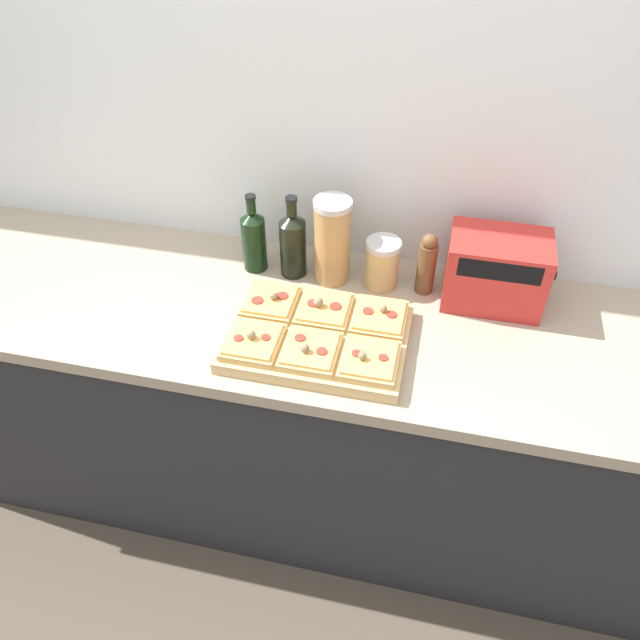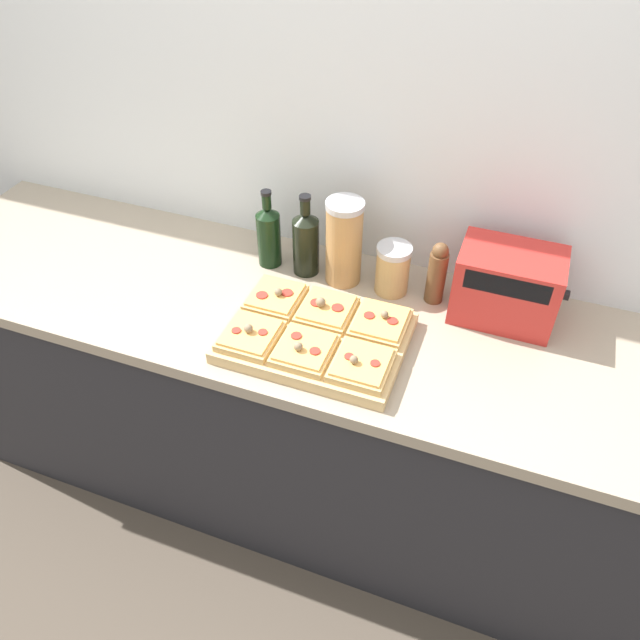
% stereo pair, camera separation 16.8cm
% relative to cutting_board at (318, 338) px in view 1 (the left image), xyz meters
% --- Properties ---
extents(ground_plane, '(12.00, 12.00, 0.00)m').
position_rel_cutting_board_xyz_m(ground_plane, '(-0.04, -0.21, -0.91)').
color(ground_plane, '#4C4238').
extents(wall_back, '(6.00, 0.06, 2.50)m').
position_rel_cutting_board_xyz_m(wall_back, '(-0.04, 0.47, 0.34)').
color(wall_back, silver).
rests_on(wall_back, ground_plane).
extents(kitchen_counter, '(2.63, 0.67, 0.89)m').
position_rel_cutting_board_xyz_m(kitchen_counter, '(-0.04, 0.11, -0.46)').
color(kitchen_counter, '#232328').
rests_on(kitchen_counter, ground_plane).
extents(cutting_board, '(0.48, 0.35, 0.04)m').
position_rel_cutting_board_xyz_m(cutting_board, '(0.00, 0.00, 0.00)').
color(cutting_board, tan).
rests_on(cutting_board, kitchen_counter).
extents(pizza_slice_back_left, '(0.14, 0.16, 0.05)m').
position_rel_cutting_board_xyz_m(pizza_slice_back_left, '(-0.15, 0.08, 0.03)').
color(pizza_slice_back_left, tan).
rests_on(pizza_slice_back_left, cutting_board).
extents(pizza_slice_back_center, '(0.14, 0.16, 0.06)m').
position_rel_cutting_board_xyz_m(pizza_slice_back_center, '(-0.00, 0.08, 0.03)').
color(pizza_slice_back_center, tan).
rests_on(pizza_slice_back_center, cutting_board).
extents(pizza_slice_back_right, '(0.14, 0.16, 0.05)m').
position_rel_cutting_board_xyz_m(pizza_slice_back_right, '(0.15, 0.08, 0.03)').
color(pizza_slice_back_right, tan).
rests_on(pizza_slice_back_right, cutting_board).
extents(pizza_slice_front_left, '(0.14, 0.16, 0.05)m').
position_rel_cutting_board_xyz_m(pizza_slice_front_left, '(-0.15, -0.08, 0.03)').
color(pizza_slice_front_left, tan).
rests_on(pizza_slice_front_left, cutting_board).
extents(pizza_slice_front_center, '(0.14, 0.16, 0.05)m').
position_rel_cutting_board_xyz_m(pizza_slice_front_center, '(-0.00, -0.08, 0.03)').
color(pizza_slice_front_center, tan).
rests_on(pizza_slice_front_center, cutting_board).
extents(pizza_slice_front_right, '(0.14, 0.16, 0.05)m').
position_rel_cutting_board_xyz_m(pizza_slice_front_right, '(0.15, -0.08, 0.03)').
color(pizza_slice_front_right, tan).
rests_on(pizza_slice_front_right, cutting_board).
extents(olive_oil_bottle, '(0.07, 0.07, 0.26)m').
position_rel_cutting_board_xyz_m(olive_oil_bottle, '(-0.26, 0.29, 0.09)').
color(olive_oil_bottle, black).
rests_on(olive_oil_bottle, kitchen_counter).
extents(wine_bottle, '(0.08, 0.08, 0.27)m').
position_rel_cutting_board_xyz_m(wine_bottle, '(-0.14, 0.29, 0.09)').
color(wine_bottle, black).
rests_on(wine_bottle, kitchen_counter).
extents(grain_jar_tall, '(0.11, 0.11, 0.27)m').
position_rel_cutting_board_xyz_m(grain_jar_tall, '(-0.02, 0.29, 0.12)').
color(grain_jar_tall, '#AD7F4C').
rests_on(grain_jar_tall, kitchen_counter).
extents(grain_jar_short, '(0.10, 0.10, 0.16)m').
position_rel_cutting_board_xyz_m(grain_jar_short, '(0.13, 0.29, 0.06)').
color(grain_jar_short, tan).
rests_on(grain_jar_short, kitchen_counter).
extents(pepper_mill, '(0.05, 0.05, 0.20)m').
position_rel_cutting_board_xyz_m(pepper_mill, '(0.26, 0.29, 0.08)').
color(pepper_mill, brown).
rests_on(pepper_mill, kitchen_counter).
extents(toaster_oven, '(0.30, 0.19, 0.21)m').
position_rel_cutting_board_xyz_m(toaster_oven, '(0.45, 0.29, 0.09)').
color(toaster_oven, red).
rests_on(toaster_oven, kitchen_counter).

